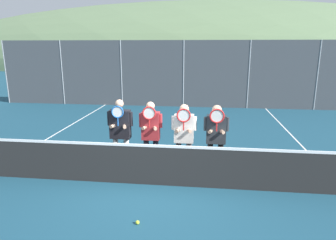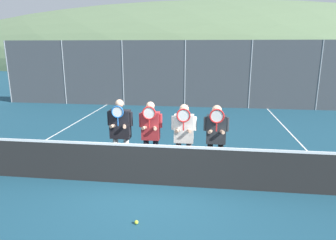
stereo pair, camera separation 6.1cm
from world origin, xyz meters
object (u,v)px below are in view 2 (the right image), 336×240
object	(u,v)px
player_rightmost	(216,134)
tennis_ball_on_court	(136,222)
car_center	(259,85)
player_leftmost	(120,130)
car_left_of_center	(172,82)
player_center_left	(151,132)
car_far_left	(90,81)
player_center_right	(184,134)

from	to	relation	value
player_rightmost	tennis_ball_on_court	xyz separation A→B (m)	(-1.39, -2.18, -1.01)
player_rightmost	car_center	size ratio (longest dim) A/B	0.41
player_leftmost	car_left_of_center	xyz separation A→B (m)	(-0.01, 10.93, -0.11)
player_center_left	car_left_of_center	distance (m)	10.91
player_leftmost	car_center	bearing A→B (deg)	64.97
car_far_left	player_center_left	bearing A→B (deg)	-61.77
car_left_of_center	tennis_ball_on_court	xyz separation A→B (m)	(0.89, -13.11, -0.92)
player_leftmost	car_center	distance (m)	11.65
player_rightmost	car_center	world-z (taller)	car_center
car_left_of_center	player_leftmost	bearing A→B (deg)	-89.93
player_center_right	player_rightmost	size ratio (longest dim) A/B	1.00
player_rightmost	tennis_ball_on_court	world-z (taller)	player_rightmost
player_rightmost	car_far_left	world-z (taller)	car_far_left
player_center_right	car_center	bearing A→B (deg)	72.18
player_center_left	tennis_ball_on_court	world-z (taller)	player_center_left
player_center_left	player_rightmost	bearing A→B (deg)	-1.56
player_rightmost	tennis_ball_on_court	distance (m)	2.77
player_center_left	car_left_of_center	xyz separation A→B (m)	(-0.74, 10.89, -0.08)
car_center	player_rightmost	bearing A→B (deg)	-104.15
car_far_left	car_center	world-z (taller)	car_far_left
player_center_right	car_center	xyz separation A→B (m)	(3.40, 10.58, -0.15)
player_center_right	car_far_left	xyz separation A→B (m)	(-6.69, 11.05, -0.10)
car_far_left	car_left_of_center	bearing A→B (deg)	-1.01
tennis_ball_on_court	car_far_left	bearing A→B (deg)	114.60
player_leftmost	car_center	xyz separation A→B (m)	(4.93, 10.56, -0.18)
car_far_left	tennis_ball_on_court	bearing A→B (deg)	-65.40
player_center_left	car_center	xyz separation A→B (m)	(4.20, 10.51, -0.15)
car_far_left	player_center_right	bearing A→B (deg)	-58.79
player_rightmost	tennis_ball_on_court	bearing A→B (deg)	-122.53
car_far_left	car_center	xyz separation A→B (m)	(10.09, -0.46, -0.05)
player_center_left	player_rightmost	xyz separation A→B (m)	(1.54, -0.04, 0.00)
player_center_left	car_far_left	distance (m)	12.46
player_center_left	player_rightmost	world-z (taller)	player_center_left
player_center_left	car_left_of_center	size ratio (longest dim) A/B	0.40
player_center_right	car_center	distance (m)	11.12
player_leftmost	car_left_of_center	world-z (taller)	car_left_of_center
car_far_left	player_leftmost	bearing A→B (deg)	-64.90
player_rightmost	car_center	distance (m)	10.89
player_leftmost	car_center	size ratio (longest dim) A/B	0.43
player_leftmost	player_rightmost	xyz separation A→B (m)	(2.27, 0.00, -0.03)
player_leftmost	car_left_of_center	bearing A→B (deg)	90.07
player_center_right	player_rightmost	world-z (taller)	player_center_right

